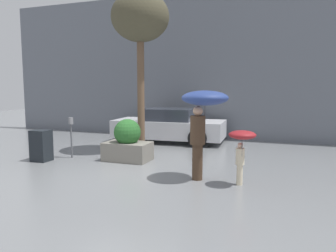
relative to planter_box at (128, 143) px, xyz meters
name	(u,v)px	position (x,y,z in m)	size (l,w,h in m)	color
ground_plane	(120,175)	(0.56, -1.49, -0.52)	(40.00, 40.00, 0.00)	slate
building_facade	(194,66)	(0.56, 5.01, 2.48)	(18.00, 0.30, 6.00)	slate
planter_box	(128,143)	(0.00, 0.00, 0.00)	(1.32, 0.83, 1.22)	gray
person_adult	(203,109)	(2.54, -1.19, 1.12)	(1.06, 1.06, 2.06)	#473323
person_child	(242,142)	(3.44, -1.35, 0.44)	(0.58, 0.58, 1.21)	beige
parked_car_near	(169,126)	(0.01, 3.46, 0.10)	(4.33, 2.15, 1.30)	silver
street_tree	(140,20)	(-0.14, 1.25, 3.71)	(1.83, 1.83, 5.10)	brown
parking_meter	(71,129)	(-1.74, -0.28, 0.37)	(0.14, 0.14, 1.23)	#595B60
newspaper_box	(41,146)	(-2.31, -0.93, -0.07)	(0.50, 0.44, 0.90)	#1E2328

